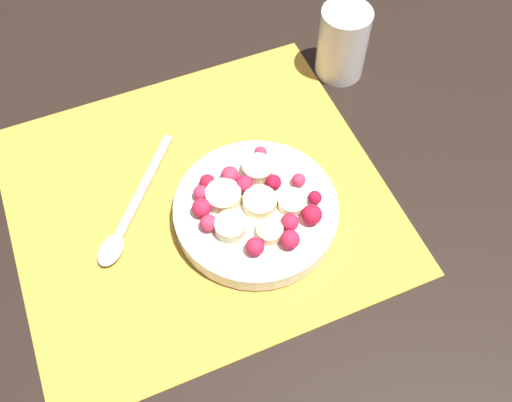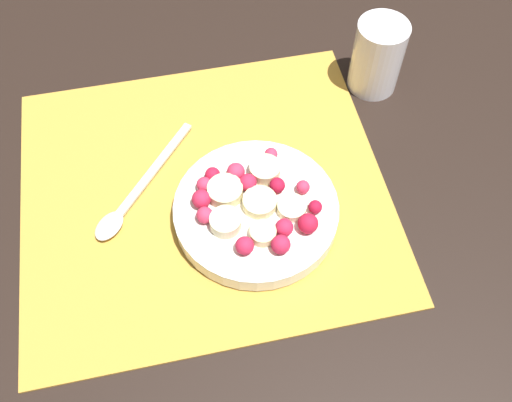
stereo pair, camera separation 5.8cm
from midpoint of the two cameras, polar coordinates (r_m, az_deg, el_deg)
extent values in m
plane|color=black|center=(0.63, -8.36, -0.12)|extent=(3.00, 3.00, 0.00)
cube|color=gold|center=(0.63, -8.39, 0.03)|extent=(0.40, 0.36, 0.01)
cylinder|color=white|center=(0.60, -2.77, -1.24)|extent=(0.17, 0.17, 0.02)
torus|color=white|center=(0.59, -2.80, -0.89)|extent=(0.17, 0.17, 0.01)
cylinder|color=white|center=(0.59, -2.82, -0.67)|extent=(0.16, 0.16, 0.00)
cylinder|color=beige|center=(0.60, -2.56, 3.00)|extent=(0.04, 0.04, 0.01)
cylinder|color=#F4EAB7|center=(0.58, 0.81, -0.32)|extent=(0.03, 0.03, 0.01)
cylinder|color=beige|center=(0.58, -2.46, -0.32)|extent=(0.04, 0.04, 0.01)
cylinder|color=#F4EAB7|center=(0.57, -5.47, -2.82)|extent=(0.03, 0.03, 0.01)
cylinder|color=beige|center=(0.59, -6.11, 0.24)|extent=(0.05, 0.05, 0.01)
cylinder|color=beige|center=(0.56, -1.55, -3.32)|extent=(0.03, 0.03, 0.01)
sphere|color=#D12347|center=(0.55, -3.11, -4.83)|extent=(0.02, 0.02, 0.02)
sphere|color=#DB3356|center=(0.57, -7.68, -2.44)|extent=(0.02, 0.02, 0.02)
sphere|color=#D12347|center=(0.57, 0.47, -2.38)|extent=(0.02, 0.02, 0.02)
sphere|color=#B21433|center=(0.59, -1.03, 1.67)|extent=(0.02, 0.02, 0.02)
sphere|color=#DB3356|center=(0.59, -8.77, 0.43)|extent=(0.02, 0.02, 0.02)
sphere|color=#DB3356|center=(0.59, 1.52, 1.90)|extent=(0.01, 0.01, 0.01)
sphere|color=#D12347|center=(0.59, -4.01, 1.48)|extent=(0.02, 0.02, 0.02)
sphere|color=red|center=(0.60, -7.67, 1.70)|extent=(0.02, 0.02, 0.02)
sphere|color=#B21433|center=(0.58, 3.10, 0.12)|extent=(0.01, 0.01, 0.01)
sphere|color=#D12347|center=(0.58, -8.32, -0.90)|extent=(0.02, 0.02, 0.02)
sphere|color=#D12347|center=(0.56, 0.44, -4.12)|extent=(0.02, 0.02, 0.02)
sphere|color=red|center=(0.57, 2.73, -1.61)|extent=(0.02, 0.02, 0.02)
sphere|color=#DB3356|center=(0.60, -5.40, 2.38)|extent=(0.02, 0.02, 0.02)
sphere|color=#DB3356|center=(0.62, -2.25, 4.65)|extent=(0.01, 0.01, 0.01)
cube|color=silver|center=(0.64, -13.60, 1.46)|extent=(0.10, 0.11, 0.00)
ellipsoid|color=silver|center=(0.61, -17.01, -4.95)|extent=(0.04, 0.04, 0.01)
cylinder|color=white|center=(0.72, 6.32, 15.31)|extent=(0.06, 0.06, 0.09)
camera|label=1|loc=(0.03, -92.87, -4.56)|focal=40.00mm
camera|label=2|loc=(0.03, 87.13, 4.56)|focal=40.00mm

